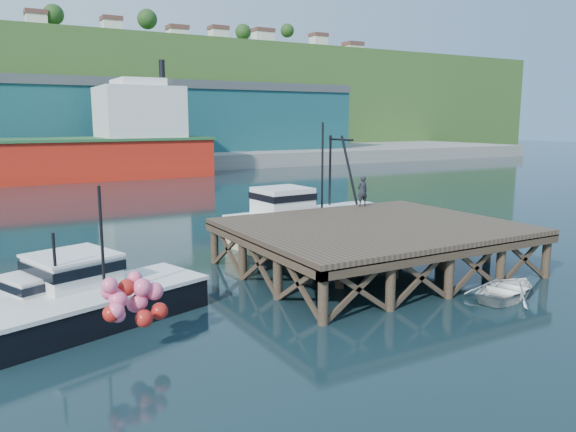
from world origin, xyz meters
TOP-DOWN VIEW (x-y plane):
  - ground at (0.00, 0.00)m, footprint 300.00×300.00m
  - wharf at (5.50, -0.19)m, footprint 12.00×10.00m
  - far_quay at (0.00, 70.00)m, footprint 160.00×40.00m
  - warehouse_mid at (0.00, 65.00)m, footprint 28.00×16.00m
  - warehouse_right at (30.00, 65.00)m, footprint 30.00×16.00m
  - hillside at (0.00, 100.00)m, footprint 220.00×50.00m
  - boat_navy at (-8.18, -0.31)m, footprint 5.49×3.85m
  - boat_black at (-6.87, -0.54)m, footprint 8.09×6.70m
  - trawler at (6.35, 6.50)m, footprint 10.06×4.26m
  - dinghy at (7.49, -5.80)m, footprint 3.96×3.28m
  - dockworker at (8.21, 4.40)m, footprint 0.64×0.46m

SIDE VIEW (x-z plane):
  - ground at x=0.00m, z-range 0.00..0.00m
  - dinghy at x=7.49m, z-range 0.00..0.71m
  - boat_navy at x=-8.18m, z-range -0.97..2.27m
  - boat_black at x=-6.87m, z-range -1.49..3.21m
  - far_quay at x=0.00m, z-range 0.00..2.00m
  - trawler at x=6.35m, z-range -1.93..4.64m
  - wharf at x=5.50m, z-range 0.63..3.25m
  - dockworker at x=8.21m, z-range 2.12..3.75m
  - warehouse_mid at x=0.00m, z-range 2.00..11.00m
  - warehouse_right at x=30.00m, z-range 2.00..11.00m
  - hillside at x=0.00m, z-range 0.00..22.00m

